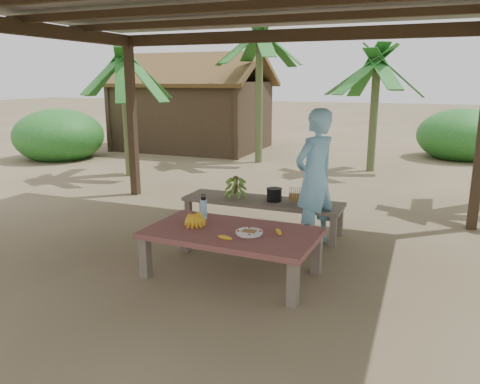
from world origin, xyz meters
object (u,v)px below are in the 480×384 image
at_px(ripe_banana_bunch, 193,218).
at_px(plate, 249,233).
at_px(bench, 262,204).
at_px(water_flask, 204,208).
at_px(cooking_pot, 274,195).
at_px(work_table, 232,237).
at_px(woman, 315,178).

relative_size(ripe_banana_bunch, plate, 0.95).
bearing_deg(plate, bench, 104.20).
bearing_deg(bench, water_flask, -102.53).
height_order(bench, cooking_pot, cooking_pot).
distance_m(plate, cooking_pot, 1.59).
distance_m(water_flask, cooking_pot, 1.33).
xyz_separation_m(plate, water_flask, (-0.69, 0.34, 0.10)).
bearing_deg(ripe_banana_bunch, work_table, -3.54).
height_order(work_table, plate, plate).
bearing_deg(work_table, ripe_banana_bunch, 178.72).
distance_m(water_flask, woman, 1.48).
xyz_separation_m(bench, water_flask, (-0.29, -1.25, 0.23)).
distance_m(ripe_banana_bunch, water_flask, 0.27).
bearing_deg(cooking_pot, plate, -81.69).
bearing_deg(plate, water_flask, 153.86).
distance_m(bench, ripe_banana_bunch, 1.55).
distance_m(work_table, plate, 0.23).
bearing_deg(ripe_banana_bunch, water_flask, 90.54).
xyz_separation_m(work_table, cooking_pot, (-0.02, 1.54, 0.10)).
relative_size(cooking_pot, woman, 0.12).
xyz_separation_m(ripe_banana_bunch, cooking_pot, (0.45, 1.51, -0.05)).
xyz_separation_m(water_flask, cooking_pot, (0.46, 1.24, -0.09)).
bearing_deg(water_flask, cooking_pot, 69.85).
relative_size(bench, ripe_banana_bunch, 8.23).
height_order(work_table, bench, work_table).
distance_m(bench, woman, 0.93).
xyz_separation_m(bench, plate, (0.40, -1.58, 0.12)).
bearing_deg(plate, cooking_pot, 98.31).
height_order(bench, water_flask, water_flask).
height_order(bench, ripe_banana_bunch, ripe_banana_bunch).
bearing_deg(bench, work_table, -82.70).
xyz_separation_m(work_table, woman, (0.58, 1.30, 0.43)).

